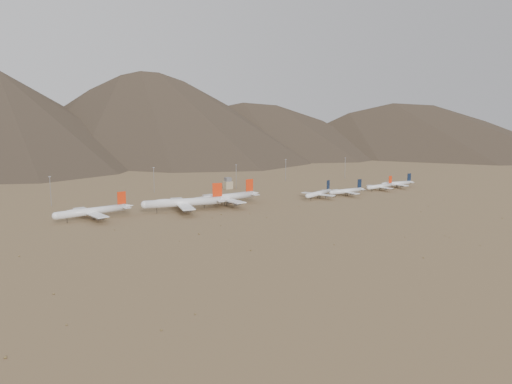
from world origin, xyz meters
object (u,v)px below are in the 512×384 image
widebody_east (225,197)px  narrowbody_b (347,191)px  narrowbody_a (319,193)px  widebody_west (92,211)px  widebody_centre (184,202)px  control_tower (228,184)px

widebody_east → narrowbody_b: bearing=-13.8°
narrowbody_b → widebody_east: bearing=171.1°
narrowbody_a → widebody_west: bearing=154.8°
widebody_centre → widebody_east: (40.37, 5.87, -0.39)m
narrowbody_b → control_tower: 126.05m
narrowbody_a → narrowbody_b: size_ratio=0.97×
narrowbody_a → control_tower: narrowbody_a is taller
widebody_west → control_tower: 180.01m
widebody_east → narrowbody_b: widebody_east is taller
narrowbody_b → narrowbody_a: bearing=174.5°
narrowbody_b → control_tower: (-77.77, 99.19, 0.44)m
narrowbody_a → control_tower: size_ratio=3.70×
narrowbody_a → widebody_centre: bearing=155.5°
widebody_centre → narrowbody_a: widebody_centre is taller
widebody_west → widebody_east: widebody_east is taller
widebody_east → control_tower: widebody_east is taller
widebody_west → widebody_centre: bearing=-14.1°
widebody_centre → control_tower: 125.97m
control_tower → narrowbody_a: bearing=-65.0°
narrowbody_b → widebody_west: bearing=174.2°
narrowbody_a → control_tower: bearing=93.4°
widebody_centre → widebody_east: 40.80m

